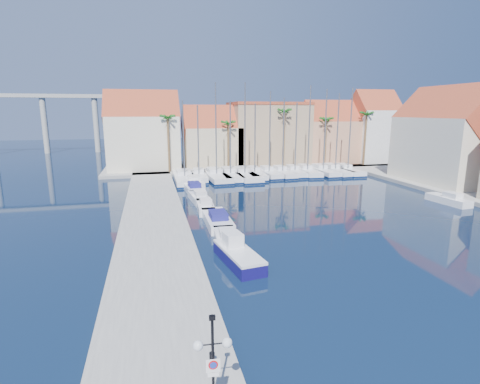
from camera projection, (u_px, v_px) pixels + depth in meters
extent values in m
plane|color=black|center=(302.00, 278.00, 23.85)|extent=(260.00, 260.00, 0.00)
cube|color=gray|center=(154.00, 223.00, 34.55)|extent=(6.00, 77.00, 0.50)
cube|color=gray|center=(253.00, 165.00, 71.68)|extent=(54.00, 16.00, 0.50)
cylinder|color=black|center=(213.00, 367.00, 12.04)|extent=(0.09, 0.09, 3.72)
cylinder|color=black|center=(205.00, 345.00, 11.82)|extent=(0.47, 0.07, 0.05)
cylinder|color=black|center=(220.00, 343.00, 11.90)|extent=(0.47, 0.07, 0.05)
sphere|color=white|center=(198.00, 346.00, 11.78)|extent=(0.33, 0.33, 0.33)
sphere|color=white|center=(227.00, 343.00, 11.94)|extent=(0.33, 0.33, 0.33)
cube|color=black|center=(212.00, 318.00, 11.66)|extent=(0.21, 0.12, 0.15)
cube|color=white|center=(213.00, 366.00, 11.97)|extent=(0.47, 0.06, 0.47)
cylinder|color=red|center=(213.00, 365.00, 11.93)|extent=(0.32, 0.03, 0.32)
cylinder|color=#1933A5|center=(213.00, 365.00, 11.93)|extent=(0.22, 0.02, 0.22)
cube|color=white|center=(213.00, 375.00, 12.04)|extent=(0.37, 0.05, 0.13)
cylinder|color=black|center=(212.00, 359.00, 14.87)|extent=(0.22, 0.22, 0.56)
cube|color=#130E52|center=(238.00, 258.00, 26.01)|extent=(2.66, 5.72, 0.83)
cube|color=white|center=(238.00, 251.00, 25.90)|extent=(2.66, 5.72, 0.18)
cube|color=white|center=(233.00, 239.00, 26.79)|extent=(1.40, 1.63, 1.01)
cube|color=white|center=(227.00, 240.00, 29.70)|extent=(2.17, 5.48, 0.80)
cube|color=white|center=(227.00, 234.00, 29.04)|extent=(1.36, 1.97, 0.60)
cube|color=white|center=(217.00, 220.00, 35.09)|extent=(2.21, 6.75, 0.80)
cube|color=navy|center=(218.00, 215.00, 34.30)|extent=(1.53, 2.37, 0.60)
cube|color=white|center=(205.00, 207.00, 39.82)|extent=(1.94, 5.24, 0.80)
cube|color=white|center=(206.00, 202.00, 39.18)|extent=(1.25, 1.87, 0.60)
cube|color=white|center=(199.00, 198.00, 43.94)|extent=(2.19, 5.70, 0.80)
cube|color=white|center=(200.00, 193.00, 43.27)|extent=(1.39, 2.04, 0.60)
cube|color=white|center=(194.00, 189.00, 49.23)|extent=(2.40, 6.49, 0.80)
cube|color=navy|center=(194.00, 184.00, 48.48)|extent=(1.55, 2.31, 0.60)
cube|color=white|center=(193.00, 182.00, 53.95)|extent=(2.50, 7.45, 0.80)
cube|color=white|center=(194.00, 178.00, 53.10)|extent=(1.71, 2.62, 0.60)
cube|color=white|center=(448.00, 200.00, 42.91)|extent=(2.16, 5.33, 0.80)
cube|color=white|center=(453.00, 195.00, 42.29)|extent=(1.34, 1.92, 0.60)
cube|color=white|center=(185.00, 178.00, 56.10)|extent=(3.04, 11.46, 1.00)
cube|color=#0E1F47|center=(185.00, 181.00, 56.16)|extent=(3.10, 11.52, 0.28)
cube|color=white|center=(184.00, 172.00, 57.01)|extent=(2.10, 3.44, 0.60)
cylinder|color=slate|center=(184.00, 139.00, 54.29)|extent=(0.20, 0.20, 10.89)
cube|color=white|center=(199.00, 176.00, 57.79)|extent=(2.98, 9.02, 1.00)
cube|color=#0E1F47|center=(199.00, 179.00, 57.86)|extent=(3.05, 9.09, 0.28)
cube|color=white|center=(198.00, 170.00, 58.48)|extent=(1.82, 2.78, 0.60)
cylinder|color=slate|center=(198.00, 140.00, 56.17)|extent=(0.20, 0.20, 10.23)
cube|color=white|center=(216.00, 176.00, 58.08)|extent=(3.47, 11.47, 1.00)
cube|color=#0E1F47|center=(216.00, 178.00, 58.14)|extent=(3.53, 11.53, 0.28)
cube|color=white|center=(214.00, 170.00, 58.97)|extent=(2.22, 3.50, 0.60)
cylinder|color=slate|center=(216.00, 129.00, 56.00)|extent=(0.20, 0.20, 13.51)
cube|color=white|center=(230.00, 175.00, 58.82)|extent=(3.27, 10.99, 1.00)
cube|color=#0E1F47|center=(230.00, 177.00, 58.89)|extent=(3.33, 11.05, 0.28)
cube|color=white|center=(229.00, 169.00, 59.69)|extent=(2.11, 3.34, 0.60)
cylinder|color=slate|center=(230.00, 138.00, 57.03)|extent=(0.20, 0.20, 10.89)
cube|color=white|center=(244.00, 175.00, 58.90)|extent=(3.38, 11.64, 1.00)
cube|color=#0E1F47|center=(244.00, 177.00, 58.97)|extent=(3.44, 11.70, 0.28)
cube|color=white|center=(242.00, 169.00, 59.81)|extent=(2.21, 3.53, 0.60)
cylinder|color=slate|center=(245.00, 129.00, 56.81)|extent=(0.20, 0.20, 13.55)
cube|color=white|center=(254.00, 174.00, 59.82)|extent=(3.02, 9.63, 1.00)
cube|color=#0E1F47|center=(254.00, 176.00, 59.89)|extent=(3.08, 9.69, 0.28)
cube|color=white|center=(253.00, 168.00, 60.56)|extent=(1.89, 2.95, 0.60)
cylinder|color=slate|center=(255.00, 138.00, 58.14)|extent=(0.20, 0.20, 10.53)
cube|color=white|center=(268.00, 174.00, 60.42)|extent=(2.40, 8.21, 1.00)
cube|color=#0E1F47|center=(268.00, 176.00, 60.49)|extent=(2.46, 8.27, 0.28)
cube|color=white|center=(267.00, 168.00, 61.01)|extent=(1.57, 2.49, 0.60)
cylinder|color=slate|center=(270.00, 132.00, 58.61)|extent=(0.20, 0.20, 12.40)
cube|color=white|center=(282.00, 173.00, 60.83)|extent=(2.60, 8.37, 1.00)
cube|color=#0E1F47|center=(281.00, 175.00, 60.90)|extent=(2.66, 8.43, 0.28)
cube|color=white|center=(280.00, 168.00, 61.43)|extent=(1.64, 2.56, 0.60)
cylinder|color=slate|center=(283.00, 135.00, 59.12)|extent=(0.20, 0.20, 11.45)
cube|color=white|center=(294.00, 172.00, 61.66)|extent=(2.42, 8.28, 1.00)
cube|color=#0E1F47|center=(294.00, 174.00, 61.73)|extent=(2.48, 8.35, 0.28)
cube|color=white|center=(293.00, 167.00, 62.28)|extent=(1.58, 2.51, 0.60)
cylinder|color=slate|center=(296.00, 137.00, 60.02)|extent=(0.20, 0.20, 10.71)
cube|color=white|center=(307.00, 172.00, 62.13)|extent=(3.01, 9.32, 1.00)
cube|color=#0E1F47|center=(306.00, 174.00, 62.20)|extent=(3.07, 9.39, 0.28)
cube|color=white|center=(305.00, 166.00, 62.85)|extent=(1.85, 2.86, 0.60)
cylinder|color=slate|center=(309.00, 128.00, 60.16)|extent=(0.20, 0.20, 13.41)
cube|color=white|center=(322.00, 172.00, 62.49)|extent=(2.72, 9.12, 1.00)
cube|color=#0E1F47|center=(322.00, 173.00, 62.55)|extent=(2.78, 9.18, 0.28)
cube|color=white|center=(320.00, 166.00, 63.17)|extent=(1.75, 2.77, 0.60)
cylinder|color=slate|center=(325.00, 130.00, 60.59)|extent=(0.20, 0.20, 12.86)
cube|color=white|center=(334.00, 171.00, 63.04)|extent=(3.27, 9.81, 1.00)
cube|color=#0E1F47|center=(334.00, 173.00, 63.11)|extent=(3.34, 9.87, 0.28)
cube|color=white|center=(331.00, 166.00, 63.76)|extent=(1.98, 3.02, 0.60)
cylinder|color=slate|center=(337.00, 132.00, 61.19)|extent=(0.20, 0.20, 12.22)
cube|color=white|center=(346.00, 171.00, 63.07)|extent=(2.37, 8.95, 1.00)
cube|color=#0E1F47|center=(346.00, 173.00, 63.14)|extent=(2.43, 9.01, 0.28)
cube|color=white|center=(344.00, 166.00, 63.75)|extent=(1.64, 2.69, 0.60)
cylinder|color=slate|center=(350.00, 129.00, 61.15)|extent=(0.20, 0.20, 13.09)
cube|color=beige|center=(144.00, 143.00, 65.13)|extent=(12.00, 9.00, 9.00)
cube|color=#9A3121|center=(142.00, 116.00, 64.17)|extent=(12.30, 9.00, 9.00)
cube|color=#C2B289|center=(212.00, 147.00, 68.10)|extent=(10.00, 8.00, 7.00)
cube|color=#9A3121|center=(212.00, 127.00, 67.35)|extent=(10.30, 8.00, 8.00)
cube|color=tan|center=(268.00, 135.00, 71.14)|extent=(14.00, 10.00, 11.00)
cube|color=#9A3121|center=(268.00, 104.00, 69.92)|extent=(14.20, 10.20, 0.50)
cube|color=tan|center=(328.00, 142.00, 73.27)|extent=(10.00, 8.00, 8.00)
cube|color=#9A3121|center=(329.00, 121.00, 72.41)|extent=(10.30, 8.00, 8.00)
cube|color=silver|center=(372.00, 136.00, 74.17)|extent=(8.00, 8.00, 10.00)
cube|color=#9A3121|center=(374.00, 110.00, 73.10)|extent=(8.30, 8.00, 8.00)
cube|color=beige|center=(448.00, 150.00, 52.92)|extent=(9.00, 14.00, 9.00)
cube|color=#9A3121|center=(452.00, 118.00, 51.96)|extent=(9.00, 14.30, 9.00)
cylinder|color=brown|center=(169.00, 145.00, 61.30)|extent=(0.36, 0.36, 9.00)
sphere|color=#1B5E1A|center=(168.00, 118.00, 60.37)|extent=(2.60, 2.60, 2.60)
cylinder|color=brown|center=(228.00, 146.00, 63.70)|extent=(0.36, 0.36, 8.00)
sphere|color=#1B5E1A|center=(228.00, 123.00, 62.88)|extent=(2.60, 2.60, 2.60)
cylinder|color=brown|center=(284.00, 139.00, 65.78)|extent=(0.36, 0.36, 10.00)
sphere|color=#1B5E1A|center=(284.00, 111.00, 64.75)|extent=(2.60, 2.60, 2.60)
cylinder|color=brown|center=(325.00, 143.00, 67.78)|extent=(0.36, 0.36, 8.50)
sphere|color=#1B5E1A|center=(326.00, 120.00, 66.90)|extent=(2.60, 2.60, 2.60)
cylinder|color=brown|center=(365.00, 139.00, 69.50)|extent=(0.36, 0.36, 9.50)
sphere|color=#1B5E1A|center=(367.00, 114.00, 68.53)|extent=(2.60, 2.60, 2.60)
cube|color=#9E9E99|center=(23.00, 96.00, 90.04)|extent=(48.00, 2.20, 0.90)
cylinder|color=#9E9E99|center=(45.00, 125.00, 92.44)|extent=(1.40, 1.40, 14.00)
cylinder|color=#9E9E99|center=(96.00, 125.00, 95.20)|extent=(1.40, 1.40, 14.00)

